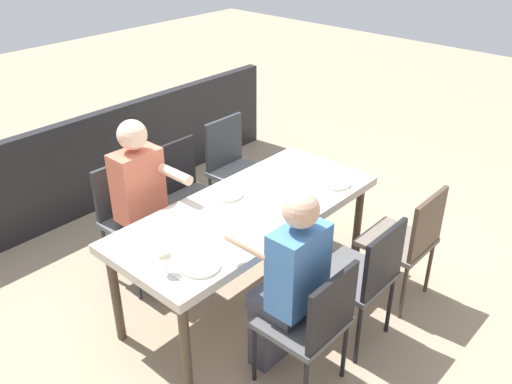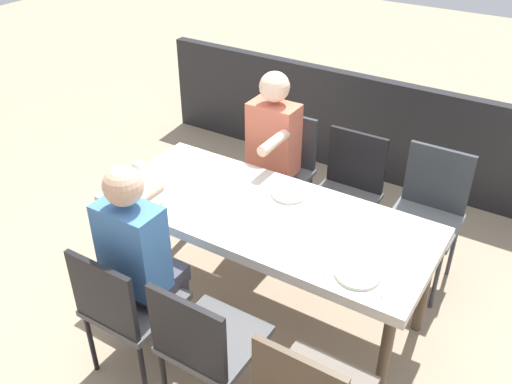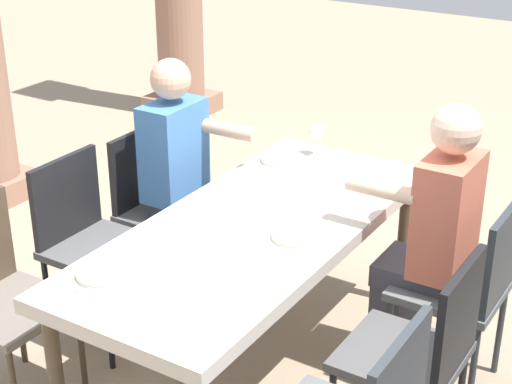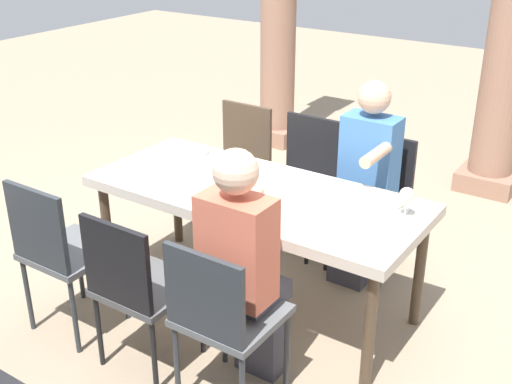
{
  "view_description": "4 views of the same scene",
  "coord_description": "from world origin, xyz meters",
  "px_view_note": "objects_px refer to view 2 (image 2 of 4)",
  "views": [
    {
      "loc": [
        2.31,
        2.15,
        2.6
      ],
      "look_at": [
        -0.06,
        0.02,
        0.85
      ],
      "focal_mm": 38.29,
      "sensor_mm": 36.0,
      "label": 1
    },
    {
      "loc": [
        -1.34,
        2.27,
        2.57
      ],
      "look_at": [
        0.07,
        0.01,
        0.86
      ],
      "focal_mm": 39.05,
      "sensor_mm": 36.0,
      "label": 2
    },
    {
      "loc": [
        -2.6,
        -1.63,
        2.27
      ],
      "look_at": [
        0.0,
        -0.0,
        0.89
      ],
      "focal_mm": 56.71,
      "sensor_mm": 36.0,
      "label": 3
    },
    {
      "loc": [
        1.88,
        -2.8,
        2.27
      ],
      "look_at": [
        0.03,
        -0.04,
        0.76
      ],
      "focal_mm": 45.84,
      "sensor_mm": 36.0,
      "label": 4
    }
  ],
  "objects_px": {
    "chair_mid_south": "(347,188)",
    "chair_west_south": "(428,209)",
    "dining_table": "(267,221)",
    "plate_2": "(149,197)",
    "wine_glass_2": "(138,166)",
    "chair_mid_north": "(205,342)",
    "chair_east_north": "(124,305)",
    "chair_east_south": "(281,166)",
    "diner_woman_green": "(269,157)",
    "diner_man_white": "(143,259)",
    "plate_1": "(289,194)",
    "plate_0": "(358,274)"
  },
  "relations": [
    {
      "from": "dining_table",
      "to": "plate_2",
      "type": "xyz_separation_m",
      "value": [
        0.67,
        0.25,
        0.07
      ]
    },
    {
      "from": "plate_1",
      "to": "chair_west_south",
      "type": "bearing_deg",
      "value": -138.3
    },
    {
      "from": "dining_table",
      "to": "diner_woman_green",
      "type": "distance_m",
      "value": 0.74
    },
    {
      "from": "chair_east_north",
      "to": "plate_2",
      "type": "relative_size",
      "value": 3.69
    },
    {
      "from": "chair_east_south",
      "to": "chair_east_north",
      "type": "bearing_deg",
      "value": 90.0
    },
    {
      "from": "diner_man_white",
      "to": "plate_0",
      "type": "xyz_separation_m",
      "value": [
        -1.04,
        -0.41,
        0.07
      ]
    },
    {
      "from": "dining_table",
      "to": "diner_man_white",
      "type": "relative_size",
      "value": 1.52
    },
    {
      "from": "chair_east_south",
      "to": "plate_1",
      "type": "bearing_deg",
      "value": 122.85
    },
    {
      "from": "wine_glass_2",
      "to": "plate_2",
      "type": "bearing_deg",
      "value": 148.39
    },
    {
      "from": "chair_west_south",
      "to": "chair_east_north",
      "type": "height_order",
      "value": "chair_west_south"
    },
    {
      "from": "chair_east_south",
      "to": "plate_2",
      "type": "xyz_separation_m",
      "value": [
        0.3,
        1.08,
        0.22
      ]
    },
    {
      "from": "diner_woman_green",
      "to": "wine_glass_2",
      "type": "relative_size",
      "value": 7.85
    },
    {
      "from": "chair_east_south",
      "to": "plate_0",
      "type": "height_order",
      "value": "chair_east_south"
    },
    {
      "from": "chair_west_south",
      "to": "chair_mid_north",
      "type": "relative_size",
      "value": 1.04
    },
    {
      "from": "chair_west_south",
      "to": "wine_glass_2",
      "type": "relative_size",
      "value": 5.64
    },
    {
      "from": "chair_mid_south",
      "to": "chair_east_north",
      "type": "height_order",
      "value": "chair_mid_south"
    },
    {
      "from": "chair_west_south",
      "to": "diner_woman_green",
      "type": "xyz_separation_m",
      "value": [
        1.08,
        0.19,
        0.15
      ]
    },
    {
      "from": "chair_mid_south",
      "to": "wine_glass_2",
      "type": "relative_size",
      "value": 5.41
    },
    {
      "from": "plate_2",
      "to": "plate_0",
      "type": "bearing_deg",
      "value": -179.58
    },
    {
      "from": "plate_0",
      "to": "plate_1",
      "type": "bearing_deg",
      "value": -35.53
    },
    {
      "from": "chair_east_north",
      "to": "chair_mid_south",
      "type": "bearing_deg",
      "value": -107.56
    },
    {
      "from": "chair_east_north",
      "to": "plate_2",
      "type": "distance_m",
      "value": 0.7
    },
    {
      "from": "dining_table",
      "to": "chair_west_south",
      "type": "height_order",
      "value": "chair_west_south"
    },
    {
      "from": "diner_woman_green",
      "to": "diner_man_white",
      "type": "bearing_deg",
      "value": 89.73
    },
    {
      "from": "chair_west_south",
      "to": "plate_0",
      "type": "bearing_deg",
      "value": 87.27
    },
    {
      "from": "diner_woman_green",
      "to": "dining_table",
      "type": "bearing_deg",
      "value": 119.92
    },
    {
      "from": "diner_woman_green",
      "to": "plate_1",
      "type": "bearing_deg",
      "value": 132.81
    },
    {
      "from": "chair_west_south",
      "to": "diner_man_white",
      "type": "xyz_separation_m",
      "value": [
        1.09,
        1.48,
        0.14
      ]
    },
    {
      "from": "chair_west_south",
      "to": "chair_mid_south",
      "type": "height_order",
      "value": "chair_west_south"
    },
    {
      "from": "wine_glass_2",
      "to": "plate_1",
      "type": "bearing_deg",
      "value": -156.81
    },
    {
      "from": "chair_west_south",
      "to": "chair_east_south",
      "type": "bearing_deg",
      "value": 0.17
    },
    {
      "from": "plate_2",
      "to": "chair_west_south",
      "type": "bearing_deg",
      "value": -141.99
    },
    {
      "from": "chair_mid_south",
      "to": "wine_glass_2",
      "type": "bearing_deg",
      "value": 44.88
    },
    {
      "from": "chair_west_south",
      "to": "dining_table",
      "type": "bearing_deg",
      "value": 49.31
    },
    {
      "from": "plate_1",
      "to": "chair_mid_north",
      "type": "bearing_deg",
      "value": 97.1
    },
    {
      "from": "chair_mid_south",
      "to": "plate_2",
      "type": "distance_m",
      "value": 1.38
    },
    {
      "from": "chair_east_north",
      "to": "dining_table",
      "type": "bearing_deg",
      "value": -114.12
    },
    {
      "from": "plate_2",
      "to": "diner_man_white",
      "type": "bearing_deg",
      "value": 126.67
    },
    {
      "from": "chair_mid_north",
      "to": "chair_east_north",
      "type": "relative_size",
      "value": 1.03
    },
    {
      "from": "chair_mid_south",
      "to": "diner_man_white",
      "type": "distance_m",
      "value": 1.58
    },
    {
      "from": "chair_mid_north",
      "to": "diner_man_white",
      "type": "xyz_separation_m",
      "value": [
        0.53,
        -0.18,
        0.15
      ]
    },
    {
      "from": "chair_mid_south",
      "to": "chair_west_south",
      "type": "bearing_deg",
      "value": -179.96
    },
    {
      "from": "chair_mid_south",
      "to": "plate_0",
      "type": "height_order",
      "value": "chair_mid_south"
    },
    {
      "from": "diner_woman_green",
      "to": "plate_2",
      "type": "bearing_deg",
      "value": 71.3
    },
    {
      "from": "chair_east_north",
      "to": "plate_0",
      "type": "distance_m",
      "value": 1.22
    },
    {
      "from": "chair_mid_south",
      "to": "plate_1",
      "type": "height_order",
      "value": "chair_mid_south"
    },
    {
      "from": "diner_woman_green",
      "to": "plate_1",
      "type": "xyz_separation_m",
      "value": [
        -0.39,
        0.42,
        0.06
      ]
    },
    {
      "from": "plate_0",
      "to": "chair_mid_north",
      "type": "bearing_deg",
      "value": 49.03
    },
    {
      "from": "plate_2",
      "to": "wine_glass_2",
      "type": "distance_m",
      "value": 0.22
    },
    {
      "from": "chair_mid_north",
      "to": "chair_east_south",
      "type": "distance_m",
      "value": 1.74
    }
  ]
}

